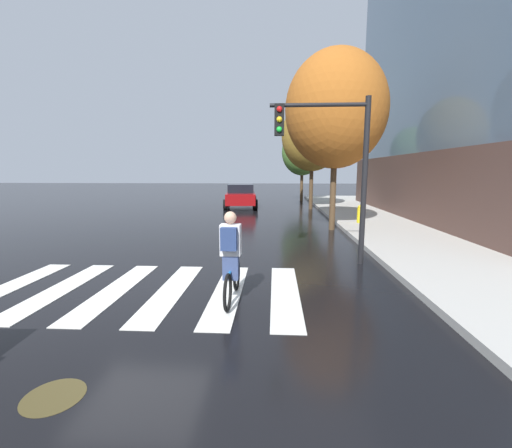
# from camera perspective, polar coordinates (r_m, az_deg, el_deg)

# --- Properties ---
(ground_plane) EXTENTS (120.00, 120.00, 0.00)m
(ground_plane) POSITION_cam_1_polar(r_m,az_deg,el_deg) (7.33, -19.36, -10.60)
(ground_plane) COLOR black
(crosswalk_stripes) EXTENTS (6.27, 3.42, 0.01)m
(crosswalk_stripes) POSITION_cam_1_polar(r_m,az_deg,el_deg) (7.29, -18.56, -10.62)
(crosswalk_stripes) COLOR silver
(crosswalk_stripes) RESTS_ON ground
(manhole_cover) EXTENTS (0.64, 0.64, 0.01)m
(manhole_cover) POSITION_cam_1_polar(r_m,az_deg,el_deg) (4.59, -31.12, -23.79)
(manhole_cover) COLOR #473D1E
(manhole_cover) RESTS_ON ground
(sedan_mid) EXTENTS (2.42, 4.64, 1.56)m
(sedan_mid) POSITION_cam_1_polar(r_m,az_deg,el_deg) (22.18, -2.60, 4.85)
(sedan_mid) COLOR maroon
(sedan_mid) RESTS_ON ground
(cyclist) EXTENTS (0.37, 1.71, 1.69)m
(cyclist) POSITION_cam_1_polar(r_m,az_deg,el_deg) (6.12, -4.25, -5.71)
(cyclist) COLOR black
(cyclist) RESTS_ON ground
(traffic_light_near) EXTENTS (2.47, 0.28, 4.20)m
(traffic_light_near) POSITION_cam_1_polar(r_m,az_deg,el_deg) (8.79, 12.81, 11.81)
(traffic_light_near) COLOR black
(traffic_light_near) RESTS_ON ground
(fire_hydrant) EXTENTS (0.33, 0.22, 0.78)m
(fire_hydrant) POSITION_cam_1_polar(r_m,az_deg,el_deg) (15.39, 17.19, 1.62)
(fire_hydrant) COLOR gold
(fire_hydrant) RESTS_ON sidewalk
(street_tree_near) EXTENTS (3.96, 3.96, 7.05)m
(street_tree_near) POSITION_cam_1_polar(r_m,az_deg,el_deg) (14.20, 13.40, 18.34)
(street_tree_near) COLOR #4C3823
(street_tree_near) RESTS_ON ground
(street_tree_mid) EXTENTS (3.80, 3.80, 6.75)m
(street_tree_mid) POSITION_cam_1_polar(r_m,az_deg,el_deg) (21.68, 9.56, 14.59)
(street_tree_mid) COLOR #4C3823
(street_tree_mid) RESTS_ON ground
(street_tree_far) EXTENTS (3.26, 3.26, 5.79)m
(street_tree_far) POSITION_cam_1_polar(r_m,az_deg,el_deg) (27.62, 7.87, 12.04)
(street_tree_far) COLOR #4C3823
(street_tree_far) RESTS_ON ground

